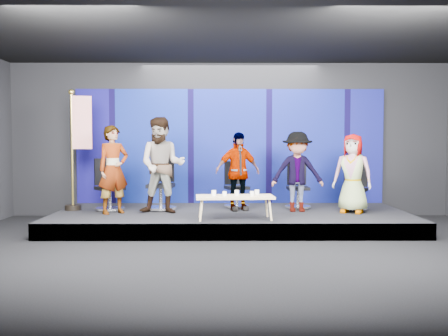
{
  "coord_description": "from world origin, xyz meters",
  "views": [
    {
      "loc": [
        -0.2,
        -7.47,
        1.7
      ],
      "look_at": [
        -0.14,
        2.4,
        1.18
      ],
      "focal_mm": 40.0,
      "sensor_mm": 36.0,
      "label": 1
    }
  ],
  "objects": [
    {
      "name": "chair_a",
      "position": [
        -2.51,
        2.7,
        0.65
      ],
      "size": [
        0.84,
        0.84,
        1.06
      ],
      "rotation": [
        0.0,
        0.0,
        0.66
      ],
      "color": "silver",
      "rests_on": "riser"
    },
    {
      "name": "backdrop",
      "position": [
        0.0,
        3.95,
        1.6
      ],
      "size": [
        7.0,
        0.08,
        2.6
      ],
      "primitive_type": "cube",
      "color": "#100755",
      "rests_on": "riser"
    },
    {
      "name": "panelist_a",
      "position": [
        -2.3,
        2.24,
        1.16
      ],
      "size": [
        0.75,
        0.71,
        1.72
      ],
      "primitive_type": "imported",
      "rotation": [
        0.0,
        0.0,
        0.66
      ],
      "color": "black",
      "rests_on": "riser"
    },
    {
      "name": "chair_e",
      "position": [
        2.59,
        2.79,
        0.62
      ],
      "size": [
        0.73,
        0.73,
        0.96
      ],
      "rotation": [
        0.0,
        0.0,
        -0.48
      ],
      "color": "silver",
      "rests_on": "riser"
    },
    {
      "name": "chair_c",
      "position": [
        0.12,
        3.16,
        0.62
      ],
      "size": [
        0.7,
        0.7,
        0.99
      ],
      "rotation": [
        0.0,
        0.0,
        0.31
      ],
      "color": "silver",
      "rests_on": "riser"
    },
    {
      "name": "mug_c",
      "position": [
        0.08,
        1.57,
        0.78
      ],
      "size": [
        0.08,
        0.08,
        0.09
      ],
      "primitive_type": "cylinder",
      "color": "white",
      "rests_on": "coffee_table"
    },
    {
      "name": "flag_stand",
      "position": [
        -3.13,
        2.75,
        1.61
      ],
      "size": [
        0.57,
        0.33,
        2.47
      ],
      "rotation": [
        0.0,
        0.0,
        0.17
      ],
      "color": "black",
      "rests_on": "riser"
    },
    {
      "name": "mug_b",
      "position": [
        -0.14,
        1.44,
        0.77
      ],
      "size": [
        0.07,
        0.07,
        0.09
      ],
      "primitive_type": "cylinder",
      "color": "white",
      "rests_on": "coffee_table"
    },
    {
      "name": "mug_d",
      "position": [
        0.35,
        1.44,
        0.77
      ],
      "size": [
        0.07,
        0.07,
        0.09
      ],
      "primitive_type": "cylinder",
      "color": "white",
      "rests_on": "coffee_table"
    },
    {
      "name": "chair_d",
      "position": [
        1.42,
        3.01,
        0.63
      ],
      "size": [
        0.56,
        0.56,
        0.99
      ],
      "rotation": [
        0.0,
        0.0,
        -0.0
      ],
      "color": "silver",
      "rests_on": "riser"
    },
    {
      "name": "room_walls",
      "position": [
        0.0,
        0.0,
        2.43
      ],
      "size": [
        10.02,
        8.02,
        3.51
      ],
      "color": "black",
      "rests_on": "ground"
    },
    {
      "name": "ground",
      "position": [
        0.0,
        0.0,
        0.0
      ],
      "size": [
        10.0,
        10.0,
        0.0
      ],
      "primitive_type": "plane",
      "color": "black",
      "rests_on": "ground"
    },
    {
      "name": "coffee_table",
      "position": [
        0.05,
        1.49,
        0.69
      ],
      "size": [
        1.43,
        0.67,
        0.43
      ],
      "rotation": [
        0.0,
        0.0,
        0.06
      ],
      "color": "tan",
      "rests_on": "riser"
    },
    {
      "name": "chair_b",
      "position": [
        -1.44,
        2.8,
        0.68
      ],
      "size": [
        0.69,
        0.69,
        1.17
      ],
      "rotation": [
        0.0,
        0.0,
        -0.06
      ],
      "color": "silver",
      "rests_on": "riser"
    },
    {
      "name": "mug_a",
      "position": [
        -0.34,
        1.5,
        0.78
      ],
      "size": [
        0.08,
        0.08,
        0.1
      ],
      "primitive_type": "cylinder",
      "color": "white",
      "rests_on": "coffee_table"
    },
    {
      "name": "panelist_e",
      "position": [
        2.39,
        2.33,
        1.08
      ],
      "size": [
        0.91,
        0.79,
        1.56
      ],
      "primitive_type": "imported",
      "rotation": [
        0.0,
        0.0,
        -0.48
      ],
      "color": "black",
      "rests_on": "riser"
    },
    {
      "name": "panelist_b",
      "position": [
        -1.36,
        2.3,
        1.24
      ],
      "size": [
        0.96,
        0.77,
        1.89
      ],
      "primitive_type": "imported",
      "rotation": [
        0.0,
        0.0,
        -0.06
      ],
      "color": "black",
      "rests_on": "riser"
    },
    {
      "name": "riser",
      "position": [
        0.0,
        2.5,
        0.15
      ],
      "size": [
        7.0,
        3.0,
        0.3
      ],
      "primitive_type": "cube",
      "color": "black",
      "rests_on": "ground"
    },
    {
      "name": "mug_e",
      "position": [
        0.45,
        1.58,
        0.78
      ],
      "size": [
        0.08,
        0.08,
        0.1
      ],
      "primitive_type": "cylinder",
      "color": "white",
      "rests_on": "coffee_table"
    },
    {
      "name": "panelist_c",
      "position": [
        0.14,
        2.66,
        1.1
      ],
      "size": [
        1.01,
        0.66,
        1.6
      ],
      "primitive_type": "imported",
      "rotation": [
        0.0,
        0.0,
        0.31
      ],
      "color": "black",
      "rests_on": "riser"
    },
    {
      "name": "panelist_d",
      "position": [
        1.33,
        2.51,
        1.1
      ],
      "size": [
        1.04,
        0.6,
        1.6
      ],
      "primitive_type": "imported",
      "rotation": [
        0.0,
        0.0,
        -0.0
      ],
      "color": "black",
      "rests_on": "riser"
    }
  ]
}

